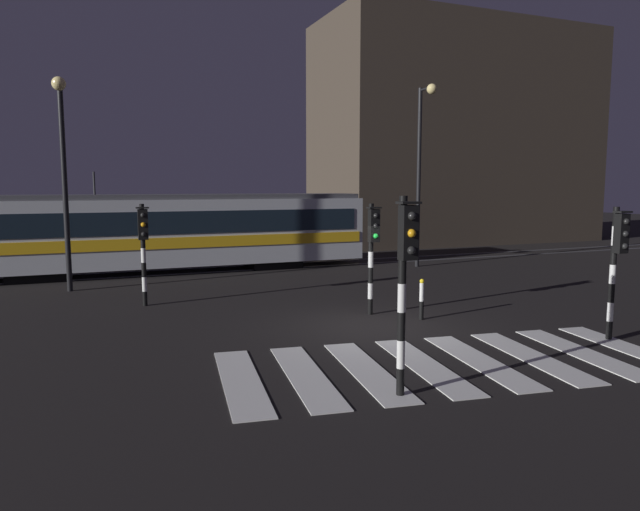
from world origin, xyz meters
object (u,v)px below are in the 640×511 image
traffic_light_median_centre (372,242)px  traffic_light_kerb_mid_left (405,266)px  bollard_island_edge (422,299)px  traffic_light_corner_near_right (617,253)px  traffic_light_corner_far_left (143,239)px  street_lamp_trackside_left (63,159)px  street_lamp_trackside_right (422,155)px  tram (163,231)px

traffic_light_median_centre → traffic_light_kerb_mid_left: size_ratio=0.91×
bollard_island_edge → traffic_light_median_centre: bearing=134.8°
traffic_light_median_centre → traffic_light_corner_near_right: traffic_light_corner_near_right is taller
traffic_light_median_centre → traffic_light_corner_far_left: (-5.74, 3.64, -0.03)m
traffic_light_kerb_mid_left → traffic_light_corner_near_right: bearing=11.8°
traffic_light_corner_far_left → street_lamp_trackside_left: bearing=122.4°
traffic_light_corner_far_left → street_lamp_trackside_left: street_lamp_trackside_left is taller
street_lamp_trackside_left → street_lamp_trackside_right: bearing=3.1°
street_lamp_trackside_left → tram: 5.62m
traffic_light_median_centre → street_lamp_trackside_left: (-7.88, 7.01, 2.42)m
traffic_light_corner_near_right → street_lamp_trackside_right: street_lamp_trackside_right is taller
traffic_light_corner_near_right → bollard_island_edge: bearing=129.6°
traffic_light_corner_near_right → tram: bearing=118.9°
traffic_light_corner_far_left → street_lamp_trackside_left: 4.68m
traffic_light_kerb_mid_left → street_lamp_trackside_left: 14.16m
traffic_light_corner_near_right → street_lamp_trackside_right: bearing=78.5°
traffic_light_median_centre → street_lamp_trackside_right: (6.44, 7.80, 2.87)m
street_lamp_trackside_right → tram: street_lamp_trackside_right is taller
street_lamp_trackside_left → traffic_light_kerb_mid_left: bearing=-67.2°
traffic_light_median_centre → traffic_light_corner_far_left: bearing=147.6°
traffic_light_corner_far_left → bollard_island_edge: bearing=-34.6°
street_lamp_trackside_right → traffic_light_median_centre: bearing=-129.6°
traffic_light_corner_near_right → tram: (-8.25, 14.95, -0.30)m
traffic_light_kerb_mid_left → street_lamp_trackside_left: bearing=112.8°
street_lamp_trackside_left → traffic_light_corner_far_left: bearing=-57.6°
traffic_light_corner_near_right → traffic_light_kerb_mid_left: bearing=-168.2°
street_lamp_trackside_right → traffic_light_corner_far_left: bearing=-161.2°
traffic_light_corner_far_left → street_lamp_trackside_right: bearing=18.8°
tram → bollard_island_edge: size_ratio=15.61×
traffic_light_corner_near_right → street_lamp_trackside_right: size_ratio=0.40×
traffic_light_corner_near_right → traffic_light_kerb_mid_left: traffic_light_kerb_mid_left is taller
street_lamp_trackside_left → traffic_light_corner_near_right: bearing=-44.4°
street_lamp_trackside_right → bollard_island_edge: bearing=-121.8°
tram → street_lamp_trackside_left: bearing=-136.5°
traffic_light_median_centre → tram: 11.26m
traffic_light_corner_far_left → bollard_island_edge: size_ratio=2.76×
traffic_light_kerb_mid_left → street_lamp_trackside_right: bearing=57.0°
traffic_light_median_centre → street_lamp_trackside_left: bearing=138.3°
traffic_light_kerb_mid_left → street_lamp_trackside_left: size_ratio=0.49×
traffic_light_kerb_mid_left → traffic_light_corner_far_left: bearing=109.0°
traffic_light_corner_near_right → bollard_island_edge: 4.86m
traffic_light_median_centre → traffic_light_corner_near_right: 6.02m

